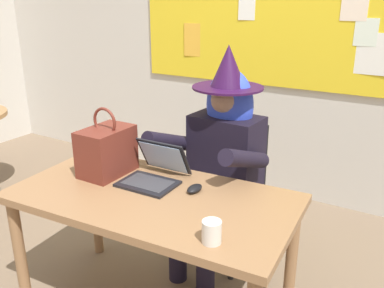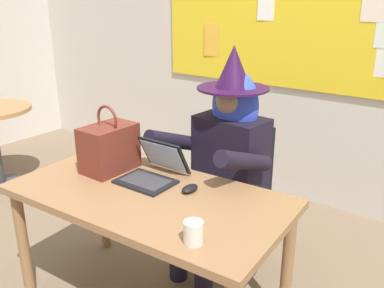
{
  "view_description": "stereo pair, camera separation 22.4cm",
  "coord_description": "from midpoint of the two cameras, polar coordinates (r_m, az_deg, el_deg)",
  "views": [
    {
      "loc": [
        1.2,
        -1.38,
        1.64
      ],
      "look_at": [
        0.11,
        0.43,
        0.89
      ],
      "focal_mm": 38.65,
      "sensor_mm": 36.0,
      "label": 1
    },
    {
      "loc": [
        1.39,
        -1.25,
        1.64
      ],
      "look_at": [
        0.11,
        0.43,
        0.89
      ],
      "focal_mm": 38.65,
      "sensor_mm": 36.0,
      "label": 2
    }
  ],
  "objects": [
    {
      "name": "wall_back_bulletin",
      "position": [
        3.48,
        15.79,
        14.75
      ],
      "size": [
        6.43,
        1.99,
        2.76
      ],
      "color": "beige",
      "rests_on": "ground"
    },
    {
      "name": "desk_main",
      "position": [
        2.13,
        -3.1,
        -8.88
      ],
      "size": [
        1.47,
        0.83,
        0.71
      ],
      "rotation": [
        0.0,
        0.0,
        0.07
      ],
      "color": "#8E6642",
      "rests_on": "ground"
    },
    {
      "name": "chair_at_desk",
      "position": [
        2.69,
        8.41,
        -5.7
      ],
      "size": [
        0.45,
        0.45,
        0.9
      ],
      "rotation": [
        0.0,
        0.0,
        -1.65
      ],
      "color": "black",
      "rests_on": "ground"
    },
    {
      "name": "person_costumed",
      "position": [
        2.48,
        7.15,
        -0.82
      ],
      "size": [
        0.62,
        0.69,
        1.39
      ],
      "rotation": [
        0.0,
        0.0,
        -1.63
      ],
      "color": "black",
      "rests_on": "ground"
    },
    {
      "name": "laptop",
      "position": [
        2.22,
        -2.56,
        -3.83
      ],
      "size": [
        0.3,
        0.33,
        0.21
      ],
      "rotation": [
        0.0,
        0.0,
        0.02
      ],
      "color": "black",
      "rests_on": "desk_main"
    },
    {
      "name": "computer_mouse",
      "position": [
        2.09,
        2.78,
        -6.23
      ],
      "size": [
        0.06,
        0.11,
        0.03
      ],
      "primitive_type": "ellipsoid",
      "rotation": [
        0.0,
        0.0,
        -0.04
      ],
      "color": "black",
      "rests_on": "desk_main"
    },
    {
      "name": "handbag",
      "position": [
        2.33,
        -8.71,
        -0.52
      ],
      "size": [
        0.2,
        0.3,
        0.38
      ],
      "rotation": [
        0.0,
        0.0,
        0.02
      ],
      "color": "maroon",
      "rests_on": "desk_main"
    },
    {
      "name": "coffee_mug",
      "position": [
        1.67,
        4.11,
        -12.19
      ],
      "size": [
        0.08,
        0.08,
        0.09
      ],
      "primitive_type": "cylinder",
      "color": "silver",
      "rests_on": "desk_main"
    }
  ]
}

